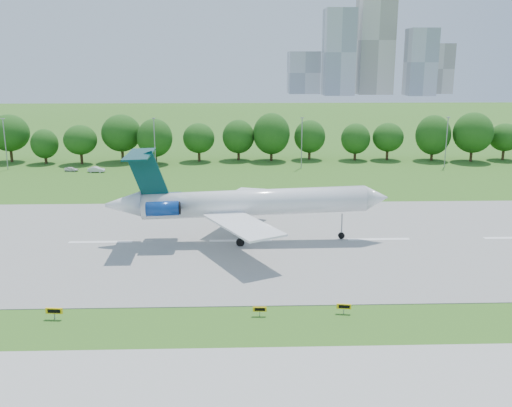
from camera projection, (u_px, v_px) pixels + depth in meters
name	position (u px, v px, depth m)	size (l,w,h in m)	color
ground	(242.00, 317.00, 57.70)	(600.00, 600.00, 0.00)	#315F19
runway	(241.00, 241.00, 81.92)	(400.00, 45.00, 0.08)	gray
tree_line	(239.00, 137.00, 145.37)	(288.40, 8.40, 10.40)	#382314
light_poles	(228.00, 142.00, 135.56)	(175.90, 0.25, 12.19)	gray
skyline	(369.00, 53.00, 432.05)	(127.00, 52.00, 80.00)	#B2B2B7
airliner	(240.00, 202.00, 80.46)	(40.17, 29.36, 13.27)	white
taxi_sign_left	(54.00, 311.00, 56.99)	(1.73, 0.36, 1.21)	gray
taxi_sign_centre	(260.00, 309.00, 57.74)	(1.43, 0.24, 1.00)	gray
taxi_sign_right	(344.00, 307.00, 58.29)	(1.51, 0.40, 1.06)	gray
service_vehicle_a	(96.00, 170.00, 132.34)	(1.35, 3.87, 1.27)	silver
service_vehicle_b	(71.00, 169.00, 133.36)	(1.25, 3.11, 1.06)	silver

